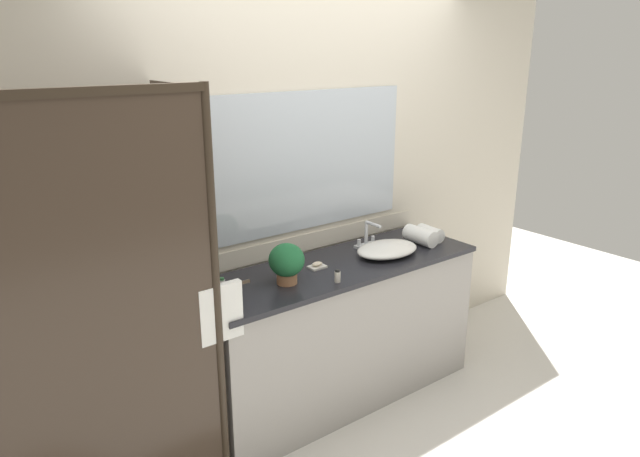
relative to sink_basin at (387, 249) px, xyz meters
name	(u,v)px	position (x,y,z in m)	size (l,w,h in m)	color
ground_plane	(339,395)	(-0.33, 0.05, -0.94)	(8.00, 8.00, 0.00)	silver
wall_back_with_mirror	(306,187)	(-0.33, 0.39, 0.37)	(4.40, 0.06, 2.60)	beige
vanity_cabinet	(338,331)	(-0.33, 0.06, -0.49)	(1.80, 0.58, 0.90)	#9E9993
shower_enclosure	(140,313)	(-1.61, -0.14, 0.09)	(1.20, 0.59, 2.00)	#2D2319
sink_basin	(387,249)	(0.00, 0.00, 0.00)	(0.42, 0.30, 0.07)	white
faucet	(367,238)	(0.00, 0.19, 0.02)	(0.17, 0.15, 0.17)	silver
potted_plant	(287,262)	(-0.75, 0.00, 0.09)	(0.20, 0.20, 0.23)	#B77A51
soap_dish	(317,266)	(-0.48, 0.08, -0.02)	(0.10, 0.07, 0.04)	silver
amenity_bottle_lotion	(222,286)	(-1.10, 0.08, 0.01)	(0.03, 0.03, 0.09)	white
amenity_bottle_body_wash	(338,276)	(-0.52, -0.15, 0.00)	(0.03, 0.03, 0.07)	silver
rolled_towel_near_edge	(430,233)	(0.43, 0.04, 0.01)	(0.09, 0.09, 0.18)	white
rolled_towel_middle	(420,236)	(0.32, 0.02, 0.02)	(0.11, 0.11, 0.22)	white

